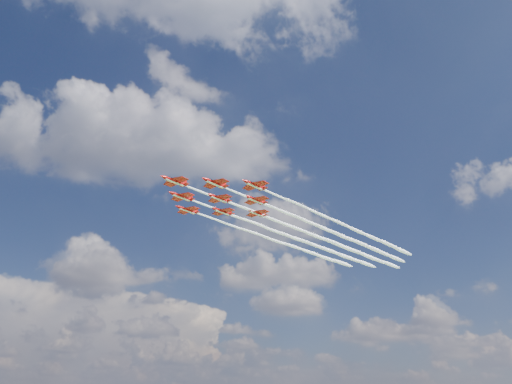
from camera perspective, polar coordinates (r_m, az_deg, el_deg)
The scene contains 9 objects.
jet_lead at distance 181.51m, azimuth 4.04°, elevation -3.93°, with size 86.03×76.94×2.41m.
jet_row2_port at distance 184.03m, azimuth 7.60°, elevation -4.06°, with size 86.03×76.94×2.41m.
jet_row2_starb at distance 192.53m, azimuth 3.92°, elevation -5.07°, with size 86.03×76.94×2.41m.
jet_row3_port at distance 187.24m, azimuth 11.06°, elevation -4.16°, with size 86.03×76.94×2.41m.
jet_row3_centre at distance 195.01m, azimuth 7.29°, elevation -5.17°, with size 86.03×76.94×2.41m.
jet_row3_starb at distance 203.61m, azimuth 3.81°, elevation -6.08°, with size 86.03×76.94×2.41m.
jet_row4_port at distance 198.15m, azimuth 10.57°, elevation -5.25°, with size 86.03×76.94×2.41m.
jet_row4_starb at distance 206.06m, azimuth 7.01°, elevation -6.16°, with size 86.03×76.94×2.41m.
jet_tail at distance 209.13m, azimuth 10.12°, elevation -6.23°, with size 86.03×76.94×2.41m.
Camera 1 is at (-4.20, -148.76, 16.11)m, focal length 35.00 mm.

